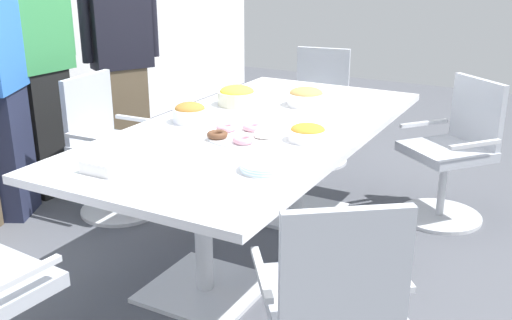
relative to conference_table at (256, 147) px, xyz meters
name	(u,v)px	position (x,y,z in m)	size (l,w,h in m)	color
ground_plane	(256,248)	(0.00, 0.00, -0.63)	(10.00, 10.00, 0.01)	#4C4F56
conference_table	(256,147)	(0.00, 0.00, 0.00)	(2.40, 1.20, 0.75)	silver
office_chair_1	(330,318)	(-1.04, -0.87, -0.22)	(0.76, 0.76, 0.91)	silver
office_chair_2	(452,158)	(0.99, -0.89, -0.22)	(0.76, 0.76, 0.91)	silver
office_chair_3	(317,112)	(1.63, 0.32, -0.22)	(0.62, 0.62, 0.91)	silver
office_chair_4	(111,153)	(0.03, 1.10, -0.22)	(0.56, 0.56, 0.91)	silver
person_standing_2	(39,57)	(0.06, 1.71, 0.36)	(0.61, 0.26, 1.86)	black
person_standing_3	(122,58)	(0.75, 1.58, 0.26)	(0.57, 0.41, 1.70)	brown
snack_bowl_pretzels	(190,113)	(-0.11, 0.36, 0.18)	(0.19, 0.19, 0.11)	white
snack_bowl_chips_yellow	(237,95)	(0.36, 0.33, 0.18)	(0.24, 0.24, 0.12)	beige
snack_bowl_cookies	(306,97)	(0.55, -0.05, 0.18)	(0.23, 0.23, 0.11)	white
snack_bowl_chips_orange	(308,133)	(-0.11, -0.36, 0.17)	(0.20, 0.20, 0.09)	white
donut_platter	(241,134)	(-0.23, -0.04, 0.14)	(0.35, 0.34, 0.04)	white
plate_stack	(264,167)	(-0.61, -0.37, 0.14)	(0.22, 0.22, 0.04)	white
napkin_pile	(107,165)	(-0.94, 0.24, 0.15)	(0.17, 0.17, 0.06)	white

